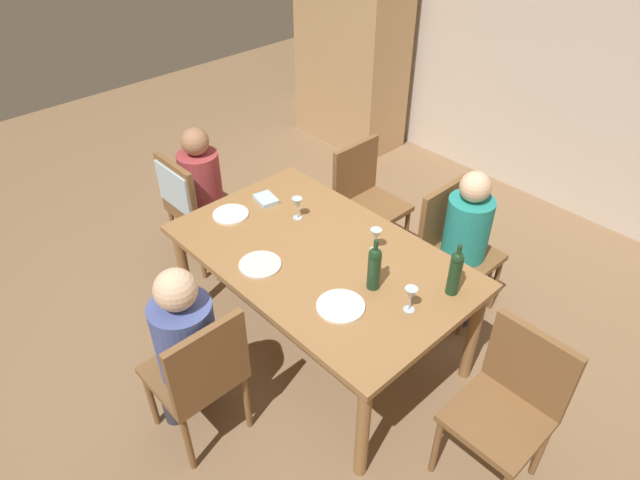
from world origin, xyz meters
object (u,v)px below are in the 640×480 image
(person_woman_host, at_px, (469,236))
(chair_far_left, at_px, (365,195))
(dinner_plate_host, at_px, (231,214))
(dinner_plate_guest_left, at_px, (341,306))
(person_man_guest, at_px, (185,343))
(wine_glass_near_left, at_px, (411,295))
(armoire_cabinet, at_px, (352,35))
(chair_right_end, at_px, (510,400))
(wine_bottle_tall_green, at_px, (374,267))
(chair_far_right, at_px, (452,242))
(dining_table, at_px, (320,264))
(wine_glass_centre, at_px, (297,204))
(person_man_bearded, at_px, (205,185))
(chair_left_end, at_px, (188,199))
(dinner_plate_guest_right, at_px, (260,265))
(chair_near, at_px, (200,372))
(wine_bottle_dark_red, at_px, (455,271))
(wine_glass_near_right, at_px, (376,236))

(person_woman_host, bearing_deg, chair_far_left, -90.00)
(dinner_plate_host, height_order, dinner_plate_guest_left, same)
(person_woman_host, height_order, dinner_plate_guest_left, person_woman_host)
(person_man_guest, height_order, wine_glass_near_left, person_man_guest)
(armoire_cabinet, xyz_separation_m, chair_right_end, (3.26, -2.21, -0.56))
(chair_right_end, height_order, person_man_guest, person_man_guest)
(wine_bottle_tall_green, bearing_deg, chair_far_right, 96.01)
(dining_table, relative_size, wine_glass_centre, 11.96)
(chair_far_right, xyz_separation_m, wine_glass_centre, (-0.68, -0.78, 0.33))
(person_woman_host, xyz_separation_m, wine_glass_near_left, (0.23, -0.91, 0.22))
(wine_bottle_tall_green, bearing_deg, dinner_plate_host, -171.58)
(person_man_bearded, bearing_deg, dinner_plate_guest_left, -8.68)
(chair_left_end, height_order, dinner_plate_guest_right, chair_left_end)
(chair_near, xyz_separation_m, dinner_plate_guest_left, (0.32, 0.70, 0.23))
(person_man_bearded, bearing_deg, chair_left_end, -90.00)
(chair_near, bearing_deg, wine_glass_near_left, -31.29)
(person_woman_host, bearing_deg, dinner_plate_guest_right, -24.85)
(chair_far_right, distance_m, wine_glass_centre, 1.09)
(armoire_cabinet, relative_size, person_man_bearded, 1.96)
(chair_near, height_order, wine_glass_near_left, chair_near)
(person_man_guest, relative_size, wine_glass_centre, 7.75)
(armoire_cabinet, distance_m, chair_far_right, 2.74)
(chair_far_right, xyz_separation_m, wine_bottle_dark_red, (0.42, -0.64, 0.37))
(chair_near, height_order, wine_bottle_dark_red, wine_bottle_dark_red)
(chair_far_left, height_order, person_man_bearded, person_man_bearded)
(wine_glass_centre, distance_m, wine_glass_near_right, 0.57)
(chair_near, xyz_separation_m, dinner_plate_host, (-0.77, 0.78, 0.23))
(chair_near, distance_m, person_man_guest, 0.17)
(wine_bottle_tall_green, xyz_separation_m, wine_glass_near_left, (0.25, 0.00, -0.04))
(chair_far_left, bearing_deg, dining_table, 27.78)
(wine_glass_centre, xyz_separation_m, dinner_plate_guest_left, (0.77, -0.38, -0.10))
(wine_bottle_dark_red, bearing_deg, armoire_cabinet, 143.61)
(person_woman_host, bearing_deg, dining_table, -24.72)
(wine_glass_near_right, bearing_deg, dining_table, -127.08)
(chair_far_left, height_order, dinner_plate_guest_left, chair_far_left)
(armoire_cabinet, xyz_separation_m, dinner_plate_guest_right, (1.84, -2.62, -0.33))
(chair_near, xyz_separation_m, person_man_guest, (-0.11, 0.00, 0.13))
(chair_right_end, distance_m, person_man_guest, 1.65)
(wine_bottle_dark_red, relative_size, wine_glass_centre, 2.13)
(chair_left_end, relative_size, chair_right_end, 1.00)
(dining_table, height_order, chair_far_left, chair_far_left)
(chair_far_right, xyz_separation_m, wine_glass_near_left, (0.35, -0.91, 0.33))
(chair_left_end, xyz_separation_m, wine_glass_near_right, (1.47, 0.39, 0.27))
(wine_glass_near_right, xyz_separation_m, dinner_plate_guest_left, (0.21, -0.49, -0.10))
(chair_left_end, xyz_separation_m, wine_bottle_dark_red, (2.00, 0.42, 0.31))
(chair_far_right, relative_size, wine_bottle_dark_red, 2.89)
(wine_bottle_tall_green, height_order, dinner_plate_guest_left, wine_bottle_tall_green)
(wine_bottle_tall_green, bearing_deg, person_woman_host, 88.97)
(person_man_guest, relative_size, wine_glass_near_right, 7.75)
(armoire_cabinet, xyz_separation_m, wine_glass_centre, (1.63, -2.15, -0.23))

